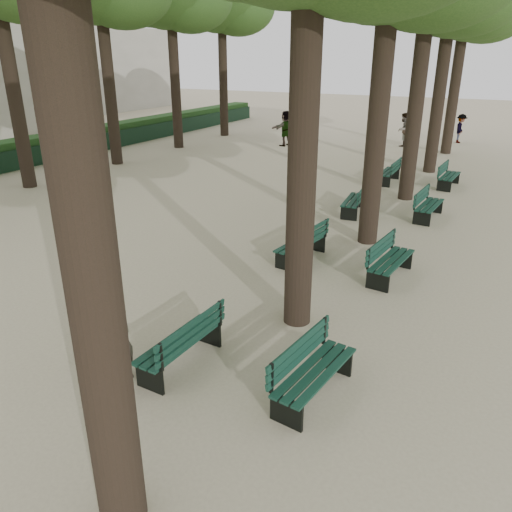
% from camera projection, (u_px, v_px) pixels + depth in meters
% --- Properties ---
extents(ground, '(120.00, 120.00, 0.00)m').
position_uv_depth(ground, '(136.00, 382.00, 7.94)').
color(ground, '#B9AD8C').
rests_on(ground, ground).
extents(bench_left_0, '(0.66, 1.83, 0.92)m').
position_uv_depth(bench_left_0, '(181.00, 351.00, 8.28)').
color(bench_left_0, black).
rests_on(bench_left_0, ground).
extents(bench_left_1, '(0.81, 1.86, 0.92)m').
position_uv_depth(bench_left_1, '(301.00, 250.00, 12.56)').
color(bench_left_1, black).
rests_on(bench_left_1, ground).
extents(bench_left_2, '(0.75, 1.85, 0.92)m').
position_uv_depth(bench_left_2, '(354.00, 205.00, 16.24)').
color(bench_left_2, black).
rests_on(bench_left_2, ground).
extents(bench_left_3, '(0.57, 1.80, 0.92)m').
position_uv_depth(bench_left_3, '(388.00, 176.00, 20.12)').
color(bench_left_3, black).
rests_on(bench_left_3, ground).
extents(bench_right_0, '(0.81, 1.86, 0.92)m').
position_uv_depth(bench_right_0, '(314.00, 381.00, 7.52)').
color(bench_right_0, black).
rests_on(bench_right_0, ground).
extents(bench_right_1, '(0.77, 1.85, 0.92)m').
position_uv_depth(bench_right_1, '(390.00, 267.00, 11.53)').
color(bench_right_1, black).
rests_on(bench_right_1, ground).
extents(bench_right_2, '(0.71, 1.84, 0.92)m').
position_uv_depth(bench_right_2, '(428.00, 210.00, 15.72)').
color(bench_right_2, black).
rests_on(bench_right_2, ground).
extents(bench_right_3, '(0.69, 1.83, 0.92)m').
position_uv_depth(bench_right_3, '(449.00, 180.00, 19.45)').
color(bench_right_3, black).
rests_on(bench_right_3, ground).
extents(man_with_map, '(0.62, 0.64, 1.54)m').
position_uv_depth(man_with_map, '(117.00, 340.00, 7.68)').
color(man_with_map, black).
rests_on(man_with_map, ground).
extents(pedestrian_e, '(0.97, 1.81, 1.93)m').
position_uv_depth(pedestrian_e, '(286.00, 128.00, 28.01)').
color(pedestrian_e, '#262628').
rests_on(pedestrian_e, ground).
extents(pedestrian_b, '(0.34, 1.06, 1.64)m').
position_uv_depth(pedestrian_b, '(461.00, 129.00, 28.97)').
color(pedestrian_b, '#262628').
rests_on(pedestrian_b, ground).
extents(pedestrian_a, '(0.54, 0.94, 1.82)m').
position_uv_depth(pedestrian_a, '(403.00, 130.00, 27.88)').
color(pedestrian_a, '#262628').
rests_on(pedestrian_a, ground).
extents(fence, '(0.08, 42.00, 0.90)m').
position_uv_depth(fence, '(37.00, 156.00, 23.20)').
color(fence, black).
rests_on(fence, ground).
extents(hedge, '(1.20, 42.00, 1.20)m').
position_uv_depth(hedge, '(26.00, 151.00, 23.44)').
color(hedge, '#183C14').
rests_on(hedge, ground).
extents(building_far, '(12.00, 16.00, 7.00)m').
position_uv_depth(building_far, '(64.00, 70.00, 45.35)').
color(building_far, '#B7B2A3').
rests_on(building_far, ground).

